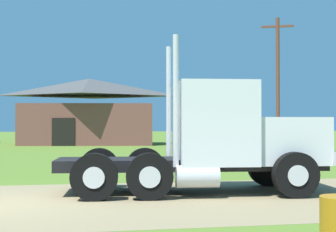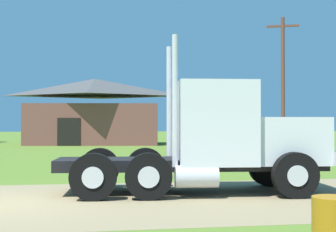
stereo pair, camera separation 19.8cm
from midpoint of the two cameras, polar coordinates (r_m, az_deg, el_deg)
The scene contains 5 objects.
ground_plane at distance 11.52m, azimuth -18.03°, elevation -9.56°, with size 200.00×200.00×0.00m, color #577627.
dirt_track at distance 11.51m, azimuth -18.03°, elevation -9.54°, with size 120.00×6.45×0.01m, color #8E7C58.
truck_foreground_white at distance 12.63m, azimuth 6.69°, elevation -2.72°, with size 6.95×3.11×3.84m.
shed_building at distance 42.29m, azimuth -8.34°, elevation 0.41°, with size 12.06×8.15×5.57m.
utility_pole_near at distance 34.96m, azimuth 13.29°, elevation 4.14°, with size 2.11×0.91×9.08m.
Camera 2 is at (1.77, -11.28, 1.74)m, focal length 52.77 mm.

